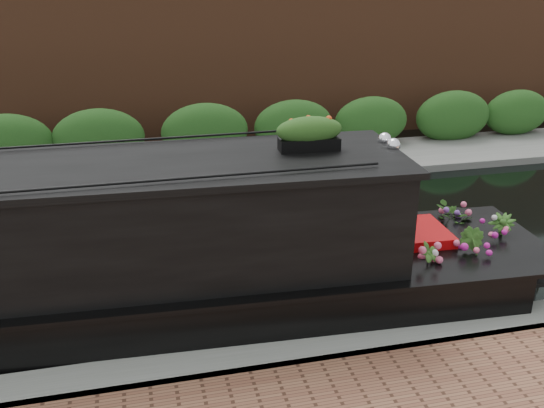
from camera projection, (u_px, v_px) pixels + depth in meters
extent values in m
plane|color=black|center=(240.00, 250.00, 10.30)|extent=(80.00, 80.00, 0.00)
cube|color=gray|center=(290.00, 367.00, 7.32)|extent=(40.00, 0.60, 0.50)
cube|color=slate|center=(206.00, 173.00, 14.09)|extent=(40.00, 2.40, 0.34)
cube|color=#214D19|center=(201.00, 161.00, 14.90)|extent=(40.00, 1.10, 2.80)
cube|color=brown|center=(192.00, 139.00, 16.80)|extent=(40.00, 1.00, 8.00)
cube|color=black|center=(13.00, 233.00, 7.35)|extent=(9.70, 2.29, 1.41)
cube|color=black|center=(3.00, 175.00, 7.07)|extent=(9.86, 2.46, 0.08)
cube|color=#AC0609|center=(384.00, 199.00, 8.40)|extent=(0.15, 1.83, 1.41)
cube|color=black|center=(307.00, 230.00, 7.23)|extent=(0.94, 0.08, 0.58)
cube|color=#AC0609|center=(415.00, 245.00, 8.80)|extent=(0.88, 0.98, 0.52)
sphere|color=white|center=(394.00, 145.00, 7.97)|extent=(0.19, 0.19, 0.19)
sphere|color=white|center=(385.00, 139.00, 8.23)|extent=(0.19, 0.19, 0.19)
cube|color=black|center=(309.00, 144.00, 7.84)|extent=(0.80, 0.31, 0.16)
ellipsoid|color=#D34517|center=(309.00, 128.00, 7.76)|extent=(0.86, 0.30, 0.25)
imported|color=#2C561C|center=(428.00, 265.00, 8.09)|extent=(0.39, 0.32, 0.63)
imported|color=#2C561C|center=(471.00, 254.00, 8.30)|extent=(0.45, 0.49, 0.71)
imported|color=#2C561C|center=(454.00, 222.00, 9.42)|extent=(0.75, 0.74, 0.63)
imported|color=#2C561C|center=(499.00, 236.00, 8.88)|extent=(0.53, 0.53, 0.68)
imported|color=#2C561C|center=(382.00, 219.00, 9.49)|extent=(0.29, 0.38, 0.67)
cylinder|color=brown|center=(524.00, 265.00, 9.42)|extent=(0.35, 0.42, 0.35)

